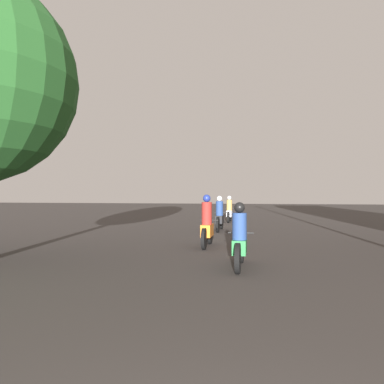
# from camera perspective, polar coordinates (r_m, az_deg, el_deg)

# --- Properties ---
(motorcycle_green) EXTENTS (0.60, 1.89, 1.48)m
(motorcycle_green) POSITION_cam_1_polar(r_m,az_deg,el_deg) (8.51, 7.27, -7.44)
(motorcycle_green) COLOR black
(motorcycle_green) RESTS_ON ground_plane
(motorcycle_orange) EXTENTS (0.60, 1.91, 1.64)m
(motorcycle_orange) POSITION_cam_1_polar(r_m,az_deg,el_deg) (11.76, 2.31, -5.19)
(motorcycle_orange) COLOR black
(motorcycle_orange) RESTS_ON ground_plane
(motorcycle_black) EXTENTS (0.60, 2.15, 1.56)m
(motorcycle_black) POSITION_cam_1_polar(r_m,az_deg,el_deg) (16.79, 4.24, -3.80)
(motorcycle_black) COLOR black
(motorcycle_black) RESTS_ON ground_plane
(motorcycle_silver) EXTENTS (0.60, 1.93, 1.53)m
(motorcycle_silver) POSITION_cam_1_polar(r_m,az_deg,el_deg) (21.97, 5.72, -2.98)
(motorcycle_silver) COLOR black
(motorcycle_silver) RESTS_ON ground_plane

